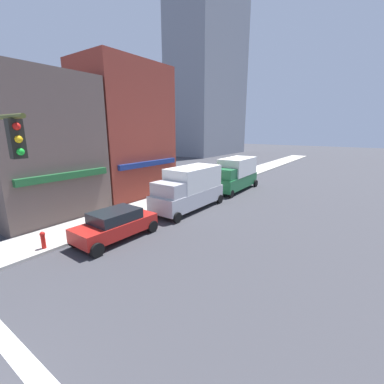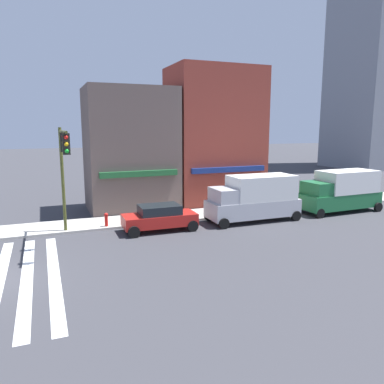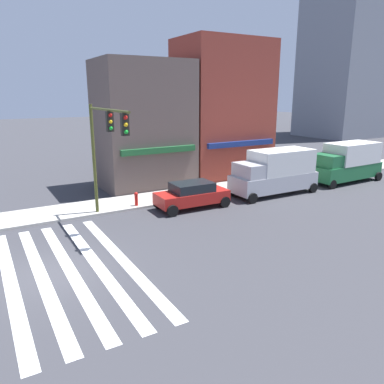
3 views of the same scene
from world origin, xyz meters
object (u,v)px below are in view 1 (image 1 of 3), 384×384
at_px(sedan_red, 116,224).
at_px(fire_hydrant, 43,239).
at_px(box_truck_silver, 189,188).
at_px(box_truck_green, 235,174).
at_px(pedestrian_grey_coat, 195,180).

xyz_separation_m(sedan_red, fire_hydrant, (-2.92, 1.70, -0.23)).
distance_m(box_truck_silver, box_truck_green, 7.38).
xyz_separation_m(sedan_red, pedestrian_grey_coat, (11.55, 2.90, 0.23)).
bearing_deg(box_truck_silver, pedestrian_grey_coat, 30.79).
bearing_deg(sedan_red, fire_hydrant, 151.16).
relative_size(box_truck_green, fire_hydrant, 7.44).
relative_size(sedan_red, box_truck_green, 0.71).
height_order(box_truck_silver, fire_hydrant, box_truck_silver).
bearing_deg(sedan_red, pedestrian_grey_coat, 15.49).
height_order(sedan_red, fire_hydrant, sedan_red).
bearing_deg(fire_hydrant, box_truck_green, -5.76).
distance_m(sedan_red, box_truck_green, 13.96).
height_order(box_truck_green, pedestrian_grey_coat, box_truck_green).
bearing_deg(sedan_red, box_truck_green, 1.41).
xyz_separation_m(box_truck_silver, pedestrian_grey_coat, (4.98, 2.90, -0.51)).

